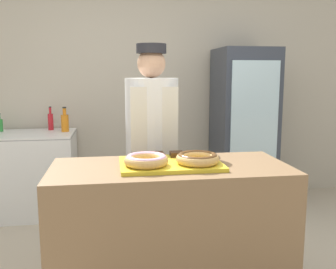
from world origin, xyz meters
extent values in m
cube|color=#BCB29E|center=(0.00, 2.13, 1.35)|extent=(8.00, 0.06, 2.70)
cube|color=brown|center=(0.00, 0.00, 0.45)|extent=(1.47, 0.66, 0.90)
cube|color=yellow|center=(0.00, 0.00, 0.91)|extent=(0.62, 0.43, 0.02)
torus|color=tan|center=(-0.16, -0.07, 0.95)|extent=(0.26, 0.26, 0.06)
torus|color=#EFADC6|center=(-0.16, -0.07, 0.97)|extent=(0.24, 0.24, 0.04)
torus|color=tan|center=(0.16, -0.07, 0.95)|extent=(0.26, 0.26, 0.06)
torus|color=brown|center=(0.16, -0.07, 0.97)|extent=(0.24, 0.24, 0.04)
cube|color=#382111|center=(-0.07, 0.15, 0.94)|extent=(0.09, 0.09, 0.03)
cube|color=#382111|center=(0.07, 0.15, 0.94)|extent=(0.09, 0.09, 0.03)
cylinder|color=#4C4C51|center=(-0.04, 0.69, 0.41)|extent=(0.30, 0.30, 0.82)
cylinder|color=white|center=(-0.04, 0.69, 1.12)|extent=(0.42, 0.42, 0.61)
cube|color=silver|center=(-0.04, 0.50, 0.72)|extent=(0.35, 0.02, 1.29)
sphere|color=tan|center=(-0.04, 0.69, 1.54)|extent=(0.22, 0.22, 0.22)
cylinder|color=#232328|center=(-0.04, 0.69, 1.65)|extent=(0.23, 0.23, 0.07)
cube|color=#333842|center=(1.10, 1.74, 0.87)|extent=(0.62, 0.63, 1.74)
cube|color=silver|center=(1.10, 1.41, 0.90)|extent=(0.51, 0.02, 1.39)
cube|color=white|center=(-1.24, 1.74, 0.43)|extent=(0.97, 0.67, 0.86)
cube|color=gray|center=(-1.24, 1.74, 0.84)|extent=(0.98, 0.67, 0.01)
cylinder|color=red|center=(-1.01, 1.94, 0.95)|extent=(0.06, 0.06, 0.18)
cylinder|color=red|center=(-1.01, 1.94, 1.07)|extent=(0.03, 0.03, 0.07)
cylinder|color=black|center=(-1.01, 1.94, 1.11)|extent=(0.03, 0.03, 0.01)
cylinder|color=orange|center=(-0.84, 1.80, 0.95)|extent=(0.08, 0.08, 0.18)
cylinder|color=orange|center=(-0.84, 1.80, 1.07)|extent=(0.04, 0.04, 0.07)
cylinder|color=black|center=(-0.84, 1.80, 1.11)|extent=(0.04, 0.04, 0.01)
camera|label=1|loc=(-0.36, -2.23, 1.46)|focal=40.00mm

